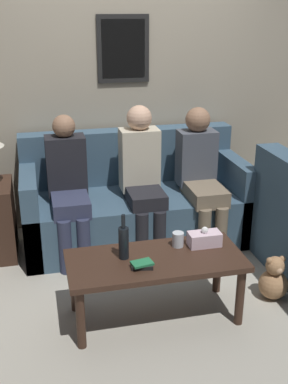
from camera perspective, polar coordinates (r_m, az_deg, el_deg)
The scene contains 12 objects.
ground_plane at distance 4.18m, azimuth 0.41°, elevation -8.54°, with size 16.00×16.00×0.00m, color #ADA899.
wall_back at distance 4.66m, azimuth -2.50°, elevation 11.74°, with size 9.00×0.08×2.60m.
couch_main at distance 4.49m, azimuth -1.18°, elevation -1.46°, with size 2.02×0.89×0.98m.
coffee_table at distance 3.33m, azimuth 1.38°, elevation -8.81°, with size 1.21×0.54×0.47m.
wine_bottle at distance 3.25m, azimuth -2.43°, elevation -5.92°, with size 0.07×0.07×0.32m.
drinking_glass at distance 3.44m, azimuth 4.04°, elevation -5.63°, with size 0.08×0.08×0.11m.
book_stack at distance 3.18m, azimuth -0.23°, elevation -8.62°, with size 0.15×0.11×0.04m.
tissue_box at distance 3.47m, azimuth 7.17°, elevation -5.50°, with size 0.23×0.12×0.15m.
person_left at distance 4.14m, azimuth -8.97°, elevation 1.10°, with size 0.34×0.63×1.22m.
person_middle at distance 4.20m, azimuth -0.22°, elevation 2.23°, with size 0.34×0.60×1.28m.
person_right at distance 4.35m, azimuth 6.74°, elevation 2.42°, with size 0.34×0.66×1.23m.
teddy_bear at distance 3.80m, azimuth 15.12°, elevation -10.04°, with size 0.22×0.22×0.35m.
Camera 1 is at (-0.85, -3.51, 2.09)m, focal length 45.00 mm.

